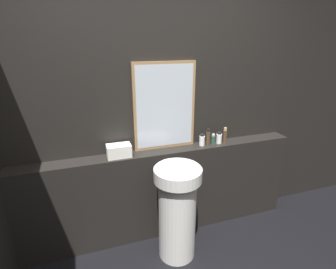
# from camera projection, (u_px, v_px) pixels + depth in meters

# --- Properties ---
(wall_back) EXTENTS (8.00, 0.06, 2.50)m
(wall_back) POSITION_uv_depth(u_px,v_px,m) (160.00, 112.00, 2.47)
(wall_back) COLOR black
(wall_back) RESTS_ON ground_plane
(vanity_counter) EXTENTS (2.73, 0.19, 0.91)m
(vanity_counter) POSITION_uv_depth(u_px,v_px,m) (164.00, 192.00, 2.63)
(vanity_counter) COLOR black
(vanity_counter) RESTS_ON ground_plane
(pedestal_sink) EXTENTS (0.41, 0.41, 0.90)m
(pedestal_sink) POSITION_uv_depth(u_px,v_px,m) (177.00, 210.00, 2.31)
(pedestal_sink) COLOR silver
(pedestal_sink) RESTS_ON ground_plane
(mirror) EXTENTS (0.59, 0.03, 0.81)m
(mirror) POSITION_uv_depth(u_px,v_px,m) (165.00, 107.00, 2.41)
(mirror) COLOR #937047
(mirror) RESTS_ON vanity_counter
(towel_stack) EXTENTS (0.21, 0.13, 0.11)m
(towel_stack) POSITION_uv_depth(u_px,v_px,m) (119.00, 151.00, 2.33)
(towel_stack) COLOR silver
(towel_stack) RESTS_ON vanity_counter
(shampoo_bottle) EXTENTS (0.05, 0.05, 0.12)m
(shampoo_bottle) POSITION_uv_depth(u_px,v_px,m) (202.00, 140.00, 2.57)
(shampoo_bottle) COLOR white
(shampoo_bottle) RESTS_ON vanity_counter
(conditioner_bottle) EXTENTS (0.04, 0.04, 0.16)m
(conditioner_bottle) POSITION_uv_depth(u_px,v_px,m) (208.00, 137.00, 2.59)
(conditioner_bottle) COLOR #4C3823
(conditioner_bottle) RESTS_ON vanity_counter
(lotion_bottle) EXTENTS (0.04, 0.04, 0.11)m
(lotion_bottle) POSITION_uv_depth(u_px,v_px,m) (213.00, 139.00, 2.61)
(lotion_bottle) COLOR #2D4C3D
(lotion_bottle) RESTS_ON vanity_counter
(body_wash_bottle) EXTENTS (0.06, 0.06, 0.12)m
(body_wash_bottle) POSITION_uv_depth(u_px,v_px,m) (219.00, 138.00, 2.63)
(body_wash_bottle) COLOR white
(body_wash_bottle) RESTS_ON vanity_counter
(hand_soap_bottle) EXTENTS (0.04, 0.04, 0.16)m
(hand_soap_bottle) POSITION_uv_depth(u_px,v_px,m) (225.00, 136.00, 2.65)
(hand_soap_bottle) COLOR #4C3823
(hand_soap_bottle) RESTS_ON vanity_counter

